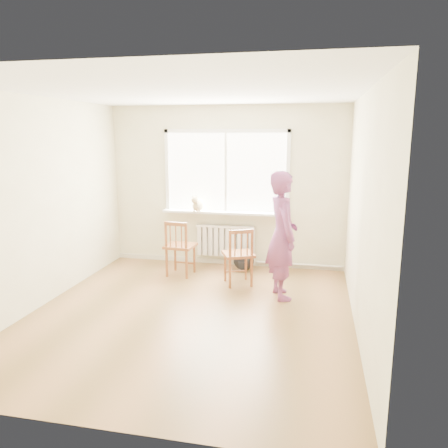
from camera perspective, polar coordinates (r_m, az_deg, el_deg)
The scene contains 13 objects.
floor at distance 5.63m, azimuth -4.40°, elevation -11.68°, with size 4.50×4.50×0.00m, color #98683E.
ceiling at distance 5.19m, azimuth -4.88°, elevation 16.86°, with size 4.50×4.50×0.00m, color white.
back_wall at distance 7.40m, azimuth 0.32°, elevation 4.86°, with size 4.00×0.01×2.70m, color beige.
window at distance 7.35m, azimuth 0.29°, elevation 7.26°, with size 2.12×0.05×1.42m.
windowsill at distance 7.36m, azimuth 0.15°, elevation 1.51°, with size 2.15×0.22×0.04m, color white.
radiator at distance 7.48m, azimuth 0.17°, elevation -2.16°, with size 1.00×0.12×0.55m.
heating_pipe at distance 7.46m, azimuth 9.70°, elevation -5.23°, with size 0.04×0.04×1.40m, color silver.
baseboard at distance 7.66m, azimuth 0.29°, elevation -4.93°, with size 4.00×0.03×0.08m, color beige.
chair_left at distance 6.97m, azimuth -5.87°, elevation -3.14°, with size 0.48×0.46×0.90m.
chair_right at distance 6.51m, azimuth 1.98°, elevation -4.25°, with size 0.56×0.55×0.88m.
person at distance 5.99m, azimuth 7.61°, elevation -1.48°, with size 0.64×0.42×1.75m, color #B13B67.
cat at distance 7.36m, azimuth -3.45°, elevation 2.58°, with size 0.23×0.43×0.29m.
backpack at distance 7.28m, azimuth 2.58°, elevation -4.76°, with size 0.34×0.26×0.34m, color black.
Camera 1 is at (1.48, -4.95, 2.22)m, focal length 35.00 mm.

